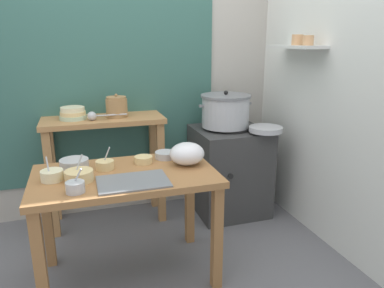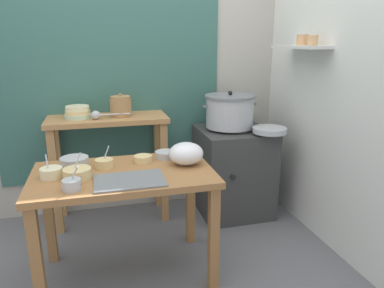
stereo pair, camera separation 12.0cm
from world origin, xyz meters
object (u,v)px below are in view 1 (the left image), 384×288
(prep_table, at_px, (126,190))
(prep_bowl_0, at_px, (144,159))
(plastic_bag, at_px, (187,154))
(ladle, at_px, (94,116))
(stove_block, at_px, (229,170))
(wide_pan, at_px, (266,129))
(serving_tray, at_px, (133,182))
(back_shelf_table, at_px, (105,144))
(prep_bowl_2, at_px, (75,187))
(prep_bowl_4, at_px, (52,175))
(steamer_pot, at_px, (225,111))
(prep_bowl_5, at_px, (74,164))
(clay_pot, at_px, (117,107))
(prep_bowl_3, at_px, (105,164))
(bowl_stack_enamel, at_px, (73,113))
(prep_bowl_6, at_px, (79,175))
(prep_bowl_1, at_px, (165,155))

(prep_table, relative_size, prep_bowl_0, 9.29)
(prep_table, bearing_deg, plastic_bag, 4.71)
(prep_table, height_order, ladle, ladle)
(stove_block, bearing_deg, wide_pan, -50.20)
(serving_tray, bearing_deg, stove_block, 41.62)
(back_shelf_table, distance_m, prep_bowl_2, 1.07)
(plastic_bag, xyz_separation_m, prep_bowl_4, (-0.82, -0.03, -0.04))
(prep_bowl_4, bearing_deg, prep_bowl_0, 14.37)
(back_shelf_table, height_order, steamer_pot, steamer_pot)
(prep_bowl_2, bearing_deg, prep_bowl_5, 90.47)
(clay_pot, xyz_separation_m, prep_bowl_3, (-0.17, -0.72, -0.23))
(serving_tray, xyz_separation_m, prep_bowl_2, (-0.31, -0.05, 0.03))
(clay_pot, height_order, bowl_stack_enamel, clay_pot)
(prep_table, bearing_deg, prep_bowl_2, -142.98)
(bowl_stack_enamel, relative_size, prep_bowl_0, 1.76)
(ladle, bearing_deg, prep_bowl_0, -65.62)
(steamer_pot, bearing_deg, plastic_bag, -128.96)
(prep_bowl_3, distance_m, prep_bowl_6, 0.22)
(bowl_stack_enamel, bearing_deg, prep_bowl_3, -76.79)
(back_shelf_table, xyz_separation_m, bowl_stack_enamel, (-0.23, 0.01, 0.27))
(prep_bowl_0, bearing_deg, steamer_pot, 35.01)
(back_shelf_table, height_order, prep_bowl_6, back_shelf_table)
(steamer_pot, bearing_deg, prep_bowl_5, -156.02)
(prep_bowl_2, xyz_separation_m, prep_bowl_4, (-0.13, 0.22, 0.00))
(prep_bowl_3, relative_size, prep_bowl_6, 0.89)
(prep_bowl_2, bearing_deg, wide_pan, 24.06)
(prep_bowl_4, bearing_deg, ladle, 69.18)
(prep_bowl_1, distance_m, prep_bowl_5, 0.60)
(wide_pan, xyz_separation_m, prep_bowl_3, (-1.31, -0.35, -0.05))
(steamer_pot, xyz_separation_m, wide_pan, (0.25, -0.27, -0.12))
(clay_pot, bearing_deg, prep_table, -93.88)
(steamer_pot, xyz_separation_m, prep_bowl_6, (-1.23, -0.77, -0.16))
(wide_pan, bearing_deg, stove_block, 129.80)
(prep_table, relative_size, prep_bowl_5, 6.23)
(prep_bowl_6, bearing_deg, steamer_pot, 32.26)
(prep_bowl_0, height_order, prep_bowl_3, prep_bowl_3)
(prep_bowl_0, bearing_deg, plastic_bag, -22.96)
(prep_bowl_1, xyz_separation_m, prep_bowl_3, (-0.41, -0.10, 0.01))
(plastic_bag, bearing_deg, prep_table, -175.29)
(steamer_pot, bearing_deg, prep_bowl_6, -147.74)
(clay_pot, distance_m, wide_pan, 1.22)
(back_shelf_table, distance_m, clay_pot, 0.32)
(prep_bowl_3, xyz_separation_m, prep_bowl_5, (-0.18, 0.06, 0.00))
(plastic_bag, distance_m, prep_bowl_1, 0.20)
(ladle, distance_m, prep_bowl_6, 0.84)
(stove_block, height_order, prep_bowl_1, stove_block)
(clay_pot, height_order, ladle, clay_pot)
(back_shelf_table, distance_m, prep_bowl_3, 0.73)
(prep_bowl_3, bearing_deg, serving_tray, -63.89)
(ladle, distance_m, prep_bowl_2, 1.00)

